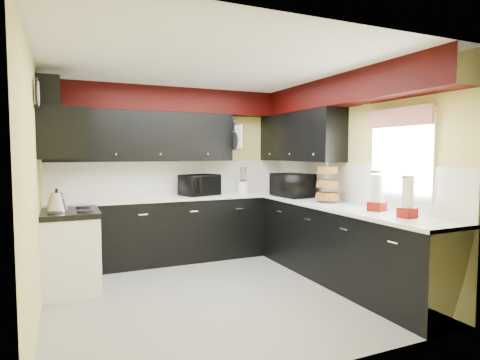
{
  "coord_description": "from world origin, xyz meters",
  "views": [
    {
      "loc": [
        -1.56,
        -4.15,
        1.58
      ],
      "look_at": [
        0.64,
        0.81,
        1.2
      ],
      "focal_mm": 30.0,
      "sensor_mm": 36.0,
      "label": 1
    }
  ],
  "objects_px": {
    "knife_block": "(243,187)",
    "kettle": "(57,202)",
    "toaster_oven": "(200,185)",
    "utensil_crock": "(243,187)",
    "microwave": "(293,185)"
  },
  "relations": [
    {
      "from": "microwave",
      "to": "utensil_crock",
      "type": "height_order",
      "value": "microwave"
    },
    {
      "from": "utensil_crock",
      "to": "knife_block",
      "type": "xyz_separation_m",
      "value": [
        0.0,
        0.01,
        0.0
      ]
    },
    {
      "from": "utensil_crock",
      "to": "knife_block",
      "type": "relative_size",
      "value": 0.97
    },
    {
      "from": "kettle",
      "to": "utensil_crock",
      "type": "bearing_deg",
      "value": 15.31
    },
    {
      "from": "microwave",
      "to": "utensil_crock",
      "type": "bearing_deg",
      "value": 26.1
    },
    {
      "from": "microwave",
      "to": "knife_block",
      "type": "distance_m",
      "value": 0.87
    },
    {
      "from": "toaster_oven",
      "to": "kettle",
      "type": "distance_m",
      "value": 2.06
    },
    {
      "from": "toaster_oven",
      "to": "utensil_crock",
      "type": "relative_size",
      "value": 2.89
    },
    {
      "from": "toaster_oven",
      "to": "utensil_crock",
      "type": "distance_m",
      "value": 0.71
    },
    {
      "from": "microwave",
      "to": "knife_block",
      "type": "relative_size",
      "value": 3.18
    },
    {
      "from": "kettle",
      "to": "toaster_oven",
      "type": "bearing_deg",
      "value": 20.44
    },
    {
      "from": "microwave",
      "to": "kettle",
      "type": "relative_size",
      "value": 2.66
    },
    {
      "from": "knife_block",
      "to": "kettle",
      "type": "xyz_separation_m",
      "value": [
        -2.64,
        -0.73,
        -0.01
      ]
    },
    {
      "from": "utensil_crock",
      "to": "toaster_oven",
      "type": "bearing_deg",
      "value": -179.73
    },
    {
      "from": "toaster_oven",
      "to": "knife_block",
      "type": "relative_size",
      "value": 2.8
    }
  ]
}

